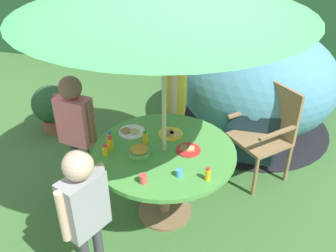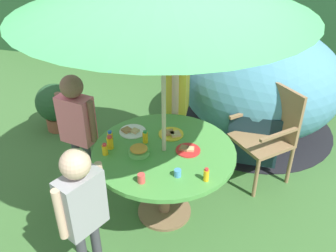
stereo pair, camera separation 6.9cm
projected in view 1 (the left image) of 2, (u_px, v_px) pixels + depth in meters
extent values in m
cube|color=#3D6B33|center=(165.00, 212.00, 3.60)|extent=(10.00, 10.00, 0.02)
cube|color=#234C28|center=(221.00, 15.00, 6.20)|extent=(9.00, 0.70, 1.81)
cylinder|color=brown|center=(165.00, 211.00, 3.59)|extent=(0.51, 0.51, 0.03)
cylinder|color=brown|center=(165.00, 184.00, 3.41)|extent=(0.10, 0.10, 0.70)
cylinder|color=#519E47|center=(164.00, 152.00, 3.21)|extent=(1.25, 1.25, 0.04)
cylinder|color=#B7AD8C|center=(164.00, 113.00, 3.00)|extent=(0.04, 0.04, 2.23)
cylinder|color=#93704C|center=(226.00, 153.00, 4.03)|extent=(0.04, 0.04, 0.45)
cylinder|color=#93704C|center=(255.00, 177.00, 3.69)|extent=(0.04, 0.04, 0.45)
cylinder|color=#93704C|center=(257.00, 141.00, 4.22)|extent=(0.04, 0.04, 0.45)
cylinder|color=#93704C|center=(288.00, 163.00, 3.88)|extent=(0.04, 0.04, 0.45)
cube|color=#93704C|center=(259.00, 139.00, 3.83)|extent=(0.71, 0.71, 0.04)
cube|color=#93704C|center=(280.00, 110.00, 3.77)|extent=(0.38, 0.39, 0.54)
cube|color=#93704C|center=(247.00, 111.00, 3.88)|extent=(0.38, 0.37, 0.03)
cube|color=#93704C|center=(279.00, 132.00, 3.54)|extent=(0.38, 0.37, 0.03)
ellipsoid|color=teal|center=(257.00, 80.00, 4.58)|extent=(1.99, 1.92, 1.34)
cylinder|color=black|center=(250.00, 125.00, 4.94)|extent=(2.03, 2.03, 0.01)
cube|color=#1A313A|center=(251.00, 141.00, 3.98)|extent=(0.55, 0.04, 0.60)
cylinder|color=brown|center=(55.00, 124.00, 4.81)|extent=(0.29, 0.29, 0.18)
sphere|color=#234C28|center=(51.00, 104.00, 4.65)|extent=(0.48, 0.48, 0.48)
cylinder|color=brown|center=(176.00, 132.00, 4.22)|extent=(0.09, 0.09, 0.64)
cylinder|color=brown|center=(175.00, 139.00, 4.09)|extent=(0.09, 0.09, 0.64)
cube|color=yellow|center=(176.00, 88.00, 3.85)|extent=(0.24, 0.39, 0.54)
cylinder|color=#D8B293|center=(178.00, 78.00, 4.00)|extent=(0.07, 0.07, 0.49)
cylinder|color=#D8B293|center=(174.00, 95.00, 3.66)|extent=(0.07, 0.07, 0.49)
sphere|color=#D8B293|center=(177.00, 53.00, 3.64)|extent=(0.24, 0.24, 0.24)
cylinder|color=#3F3F47|center=(76.00, 163.00, 3.79)|extent=(0.08, 0.08, 0.57)
cylinder|color=#3F3F47|center=(88.00, 166.00, 3.74)|extent=(0.08, 0.08, 0.57)
cube|color=#EA727F|center=(75.00, 121.00, 3.49)|extent=(0.35, 0.24, 0.48)
cylinder|color=brown|center=(59.00, 114.00, 3.54)|extent=(0.06, 0.06, 0.43)
cylinder|color=brown|center=(91.00, 123.00, 3.41)|extent=(0.06, 0.06, 0.43)
sphere|color=brown|center=(70.00, 88.00, 3.31)|extent=(0.21, 0.21, 0.21)
cylinder|color=#3F3F47|center=(99.00, 247.00, 2.89)|extent=(0.08, 0.08, 0.55)
cube|color=#99999E|center=(84.00, 204.00, 2.57)|extent=(0.29, 0.36, 0.47)
cylinder|color=#D8B293|center=(63.00, 217.00, 2.44)|extent=(0.06, 0.06, 0.42)
cylinder|color=#D8B293|center=(103.00, 188.00, 2.68)|extent=(0.06, 0.06, 0.42)
sphere|color=#D8B293|center=(78.00, 165.00, 2.39)|extent=(0.21, 0.21, 0.21)
cylinder|color=#66B259|center=(139.00, 153.00, 3.14)|extent=(0.18, 0.18, 0.04)
ellipsoid|color=gold|center=(139.00, 149.00, 3.12)|extent=(0.15, 0.15, 0.04)
cylinder|color=yellow|center=(171.00, 134.00, 3.41)|extent=(0.23, 0.23, 0.01)
cube|color=tan|center=(175.00, 134.00, 3.38)|extent=(0.12, 0.12, 0.02)
cube|color=#9E7547|center=(169.00, 133.00, 3.40)|extent=(0.11, 0.11, 0.02)
cylinder|color=red|center=(188.00, 150.00, 3.19)|extent=(0.21, 0.21, 0.01)
cube|color=tan|center=(191.00, 149.00, 3.18)|extent=(0.07, 0.07, 0.02)
cube|color=#9E7547|center=(184.00, 148.00, 3.19)|extent=(0.08, 0.08, 0.02)
cylinder|color=white|center=(132.00, 132.00, 3.44)|extent=(0.25, 0.25, 0.01)
cube|color=tan|center=(134.00, 131.00, 3.42)|extent=(0.08, 0.08, 0.02)
cube|color=#9E7547|center=(126.00, 131.00, 3.43)|extent=(0.11, 0.11, 0.02)
cylinder|color=yellow|center=(110.00, 138.00, 3.28)|extent=(0.05, 0.05, 0.09)
cylinder|color=blue|center=(109.00, 133.00, 3.25)|extent=(0.04, 0.04, 0.02)
cylinder|color=yellow|center=(208.00, 175.00, 2.84)|extent=(0.04, 0.04, 0.10)
cylinder|color=red|center=(208.00, 169.00, 2.81)|extent=(0.03, 0.03, 0.02)
cylinder|color=yellow|center=(145.00, 138.00, 3.27)|extent=(0.05, 0.05, 0.10)
cylinder|color=green|center=(145.00, 132.00, 3.24)|extent=(0.03, 0.03, 0.02)
cylinder|color=yellow|center=(105.00, 151.00, 3.11)|extent=(0.05, 0.05, 0.09)
cylinder|color=red|center=(105.00, 146.00, 3.09)|extent=(0.04, 0.04, 0.02)
cylinder|color=yellow|center=(110.00, 144.00, 3.19)|extent=(0.06, 0.06, 0.11)
cylinder|color=red|center=(109.00, 138.00, 3.15)|extent=(0.04, 0.04, 0.02)
cylinder|color=#4C99D8|center=(179.00, 173.00, 2.89)|extent=(0.06, 0.06, 0.06)
cylinder|color=#E04C47|center=(143.00, 179.00, 2.82)|extent=(0.06, 0.06, 0.07)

